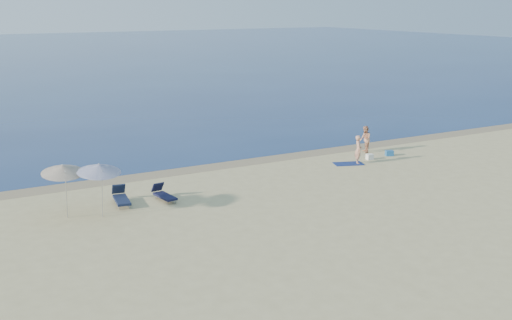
{
  "coord_description": "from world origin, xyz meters",
  "views": [
    {
      "loc": [
        -17.55,
        -11.1,
        8.69
      ],
      "look_at": [
        -2.18,
        16.0,
        1.0
      ],
      "focal_mm": 45.0,
      "sensor_mm": 36.0,
      "label": 1
    }
  ],
  "objects": [
    {
      "name": "umbrella_far",
      "position": [
        -11.92,
        14.86,
        2.04
      ],
      "size": [
        1.91,
        1.94,
        2.38
      ],
      "rotation": [
        0.0,
        0.0,
        -0.09
      ],
      "color": "silver",
      "rests_on": "ground"
    },
    {
      "name": "blue_cooler",
      "position": [
        7.07,
        16.6,
        0.16
      ],
      "size": [
        0.52,
        0.45,
        0.31
      ],
      "primitive_type": "cube",
      "rotation": [
        0.0,
        0.0,
        -0.36
      ],
      "color": "#1B5696",
      "rests_on": "ground"
    },
    {
      "name": "wet_sand_strip",
      "position": [
        0.0,
        19.4,
        0.0
      ],
      "size": [
        240.0,
        1.6,
        0.0
      ],
      "primitive_type": "cube",
      "color": "#847254",
      "rests_on": "ground"
    },
    {
      "name": "white_bag",
      "position": [
        5.49,
        16.44,
        0.16
      ],
      "size": [
        0.4,
        0.36,
        0.31
      ],
      "primitive_type": "cube",
      "rotation": [
        0.0,
        0.0,
        -0.13
      ],
      "color": "silver",
      "rests_on": "ground"
    },
    {
      "name": "person_left",
      "position": [
        4.32,
        16.04,
        0.79
      ],
      "size": [
        0.62,
        0.69,
        1.59
      ],
      "primitive_type": "imported",
      "rotation": [
        0.0,
        0.0,
        1.06
      ],
      "color": "tan",
      "rests_on": "ground"
    },
    {
      "name": "beach_towel",
      "position": [
        3.81,
        16.21,
        0.01
      ],
      "size": [
        1.8,
        1.37,
        0.03
      ],
      "primitive_type": "cube",
      "rotation": [
        0.0,
        0.0,
        -0.34
      ],
      "color": "#101E52",
      "rests_on": "ground"
    },
    {
      "name": "person_right",
      "position": [
        6.38,
        17.98,
        0.8
      ],
      "size": [
        0.87,
        0.96,
        1.59
      ],
      "primitive_type": "imported",
      "rotation": [
        0.0,
        0.0,
        -2.01
      ],
      "color": "tan",
      "rests_on": "ground"
    },
    {
      "name": "sea",
      "position": [
        0.0,
        100.0,
        0.0
      ],
      "size": [
        240.0,
        160.0,
        0.01
      ],
      "primitive_type": "cube",
      "color": "#0D214F",
      "rests_on": "ground"
    },
    {
      "name": "umbrella_near",
      "position": [
        -10.61,
        14.24,
        2.05
      ],
      "size": [
        1.93,
        1.96,
        2.37
      ],
      "rotation": [
        0.0,
        0.0,
        0.07
      ],
      "color": "silver",
      "rests_on": "ground"
    },
    {
      "name": "lounger_right",
      "position": [
        -7.53,
        15.01,
        0.26
      ],
      "size": [
        0.69,
        1.64,
        0.7
      ],
      "rotation": [
        0.0,
        0.0,
        0.11
      ],
      "color": "black",
      "rests_on": "ground"
    },
    {
      "name": "lounger_left",
      "position": [
        -9.38,
        15.38,
        0.28
      ],
      "size": [
        0.84,
        1.83,
        0.78
      ],
      "rotation": [
        0.0,
        0.0,
        -0.15
      ],
      "color": "#141D39",
      "rests_on": "ground"
    }
  ]
}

